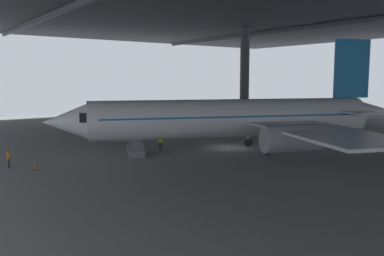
% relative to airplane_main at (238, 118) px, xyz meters
% --- Properties ---
extents(ground_plane, '(110.00, 110.00, 0.00)m').
position_rel_airplane_main_xyz_m(ground_plane, '(-1.96, 0.79, -3.55)').
color(ground_plane, slate).
extents(airplane_main, '(36.83, 36.90, 11.98)m').
position_rel_airplane_main_xyz_m(airplane_main, '(0.00, 0.00, 0.00)').
color(airplane_main, white).
rests_on(airplane_main, ground_plane).
extents(boarding_stairs, '(4.52, 2.93, 4.77)m').
position_rel_airplane_main_xyz_m(boarding_stairs, '(-4.65, -9.61, -2.81)').
color(boarding_stairs, slate).
rests_on(boarding_stairs, ground_plane).
extents(crew_worker_near_nose, '(0.55, 0.25, 1.63)m').
position_rel_airplane_main_xyz_m(crew_worker_near_nose, '(-5.64, -21.39, -2.62)').
color(crew_worker_near_nose, '#232838').
rests_on(crew_worker_near_nose, ground_plane).
extents(crew_worker_by_stairs, '(0.46, 0.39, 1.56)m').
position_rel_airplane_main_xyz_m(crew_worker_by_stairs, '(-5.69, -6.01, -2.67)').
color(crew_worker_by_stairs, '#232838').
rests_on(crew_worker_by_stairs, ground_plane).
extents(traffic_cone_orange, '(0.36, 0.36, 0.60)m').
position_rel_airplane_main_xyz_m(traffic_cone_orange, '(-3.43, -19.80, -3.26)').
color(traffic_cone_orange, black).
rests_on(traffic_cone_orange, ground_plane).
extents(baggage_tug, '(1.28, 2.20, 0.90)m').
position_rel_airplane_main_xyz_m(baggage_tug, '(-0.65, 7.41, -3.02)').
color(baggage_tug, yellow).
rests_on(baggage_tug, ground_plane).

